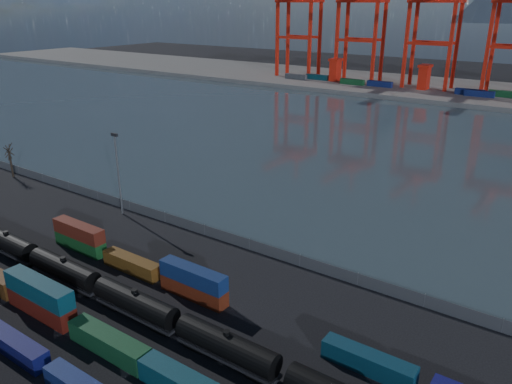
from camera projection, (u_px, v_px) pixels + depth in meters
The scene contains 12 objects.
ground at pixel (123, 332), 64.24m from camera, with size 700.00×700.00×0.00m, color black.
harbor_water at pixel (404, 148), 144.57m from camera, with size 700.00×700.00×0.00m, color #314047.
far_quay at pixel (485, 94), 224.54m from camera, with size 700.00×70.00×2.00m, color #514F4C.
container_row_south at pixel (30, 353), 58.03m from camera, with size 137.92×2.20×4.69m.
container_row_north at pixel (187, 284), 71.99m from camera, with size 128.11×2.25×4.80m.
tanker_string at pixel (64, 270), 74.87m from camera, with size 107.12×3.03×4.34m.
waterfront_fence at pixel (249, 244), 85.30m from camera, with size 160.12×0.12×2.20m.
bare_tree at pixel (10, 160), 119.58m from camera, with size 2.28×2.24×8.48m.
yard_light_mast at pixel (118, 170), 96.87m from camera, with size 1.60×0.40×16.60m.
gantry_cranes at pixel (476, 12), 211.12m from camera, with size 197.41×43.03×58.27m.
quay_containers at pixel (452, 91), 218.48m from camera, with size 172.58×10.99×2.60m.
straddle_carriers at pixel (476, 81), 215.78m from camera, with size 140.00×7.00×11.10m.
Camera 1 is at (44.78, -33.97, 39.92)m, focal length 35.00 mm.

